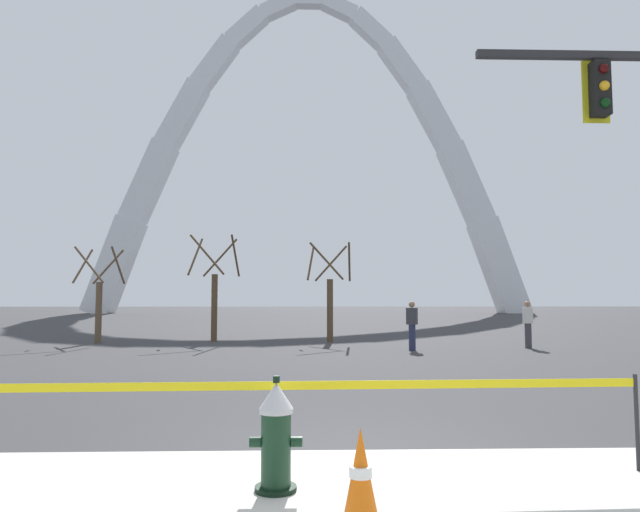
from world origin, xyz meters
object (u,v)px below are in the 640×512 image
(pedestrian_walking_left, at_px, (528,324))
(fire_hydrant, at_px, (276,436))
(traffic_cone_by_hydrant, at_px, (361,480))
(monument_arch, at_px, (309,168))
(pedestrian_standing_center, at_px, (412,325))

(pedestrian_walking_left, bearing_deg, fire_hydrant, -119.36)
(fire_hydrant, distance_m, traffic_cone_by_hydrant, 1.07)
(monument_arch, distance_m, pedestrian_walking_left, 50.73)
(fire_hydrant, xyz_separation_m, pedestrian_walking_left, (7.87, 13.98, 0.35))
(fire_hydrant, height_order, pedestrian_standing_center, pedestrian_standing_center)
(traffic_cone_by_hydrant, relative_size, pedestrian_standing_center, 0.46)
(fire_hydrant, xyz_separation_m, traffic_cone_by_hydrant, (0.65, -0.84, -0.11))
(monument_arch, bearing_deg, pedestrian_standing_center, -86.46)
(traffic_cone_by_hydrant, bearing_deg, pedestrian_standing_center, 77.57)
(monument_arch, bearing_deg, pedestrian_walking_left, -81.51)
(fire_hydrant, bearing_deg, monument_arch, 89.26)
(fire_hydrant, height_order, pedestrian_walking_left, pedestrian_walking_left)
(traffic_cone_by_hydrant, xyz_separation_m, monument_arch, (0.14, 62.24, 17.06))
(monument_arch, height_order, pedestrian_standing_center, monument_arch)
(monument_arch, xyz_separation_m, pedestrian_walking_left, (7.07, -47.41, -16.60))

